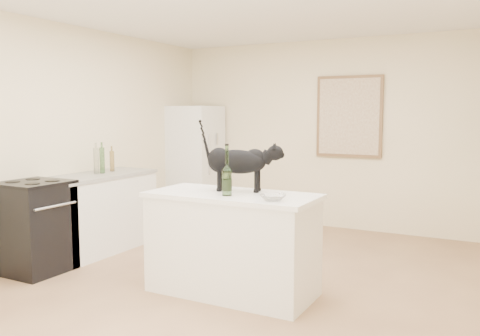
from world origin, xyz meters
The scene contains 16 objects.
floor centered at (0.00, 0.00, 0.00)m, with size 5.50×5.50×0.00m, color #A78058.
wall_back centered at (0.00, 2.75, 1.30)m, with size 4.50×4.50×0.00m, color #F5E2BD.
wall_left centered at (-2.25, 0.00, 1.30)m, with size 5.50×5.50×0.00m, color #F5E2BD.
island_base centered at (0.10, -0.20, 0.43)m, with size 1.44×0.67×0.86m, color white.
island_top centered at (0.10, -0.20, 0.88)m, with size 1.50×0.70×0.04m, color white.
left_cabinets centered at (-1.95, 0.30, 0.43)m, with size 0.60×1.40×0.86m, color white.
left_countertop centered at (-1.95, 0.30, 0.88)m, with size 0.62×1.44×0.04m, color gray.
stove centered at (-1.95, -0.60, 0.45)m, with size 0.60×0.60×0.90m, color black.
fridge centered at (-1.95, 2.35, 0.85)m, with size 0.68×0.68×1.70m, color white.
artwork_frame centered at (0.30, 2.72, 1.55)m, with size 0.90×0.03×1.10m, color brown.
artwork_canvas centered at (0.30, 2.70, 1.55)m, with size 0.82×0.00×1.02m, color beige.
black_cat centered at (0.08, -0.07, 1.14)m, with size 0.68×0.20×0.48m, color black, non-canonical shape.
wine_bottle centered at (0.12, -0.33, 1.09)m, with size 0.08×0.08×0.39m, color #316227.
glass_bowl centered at (0.57, -0.38, 0.93)m, with size 0.21×0.21×0.05m, color silver.
fridge_paper centered at (-1.60, 2.45, 1.22)m, with size 0.00×0.13×0.17m, color beige.
counter_bottle_cluster centered at (-1.96, 0.40, 1.04)m, with size 0.10×0.33×0.30m.
Camera 1 is at (2.19, -4.00, 1.60)m, focal length 37.59 mm.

